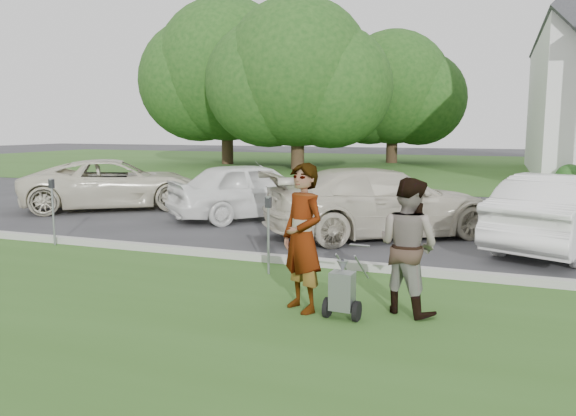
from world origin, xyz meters
The scene contains 16 objects.
ground centered at (0.00, 0.00, 0.00)m, with size 120.00×120.00×0.00m, color #333335.
grass_strip centered at (0.00, -3.00, 0.01)m, with size 80.00×7.00×0.01m, color #32591E.
church_lawn centered at (0.00, 27.00, 0.01)m, with size 80.00×30.00×0.01m, color #32591E.
curb centered at (0.00, 0.55, 0.07)m, with size 80.00×0.18×0.15m, color #9E9E93.
tree_left centered at (-8.01, 21.99, 5.11)m, with size 10.63×8.40×9.71m.
tree_far centered at (-14.01, 24.99, 5.69)m, with size 11.64×9.20×10.73m.
tree_back centered at (-4.01, 29.99, 4.73)m, with size 9.61×7.60×8.89m.
striping_cart centered at (1.10, -1.92, 0.36)m, with size 0.46×0.91×0.83m.
person_left centered at (0.52, -1.78, 0.97)m, with size 0.71×0.47×1.95m, color #999999.
person_right centered at (1.82, -1.38, 0.89)m, with size 0.86×0.67×1.77m, color #999999.
parking_meter_near centered at (-0.61, -0.24, 0.82)m, with size 0.09×0.08×1.31m.
parking_meter_far centered at (-5.60, 0.34, 0.87)m, with size 0.10×0.09×1.39m.
car_a centered at (-7.82, 5.26, 0.74)m, with size 2.45×5.32×1.48m, color beige.
car_b centered at (-3.19, 4.97, 0.76)m, with size 1.80×4.48×1.52m, color white.
car_c centered at (0.48, 3.71, 0.76)m, with size 2.14×5.26×1.53m, color beige.
car_d centered at (4.15, 3.59, 0.75)m, with size 1.59×4.57×1.51m, color white.
Camera 1 is at (2.85, -8.57, 2.41)m, focal length 35.00 mm.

